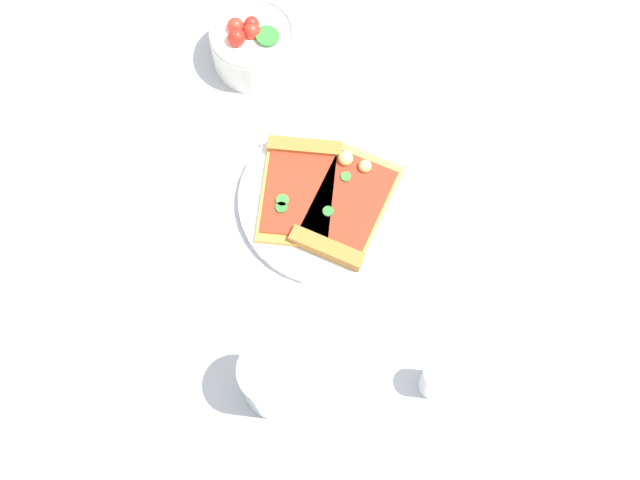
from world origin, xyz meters
TOP-DOWN VIEW (x-y plane):
  - ground_plane at (0.00, 0.00)m, footprint 2.40×2.40m
  - plate at (0.02, -0.01)m, footprint 0.23×0.23m
  - pizza_slice_near at (-0.01, 0.01)m, footprint 0.13×0.17m
  - pizza_slice_far at (0.04, -0.03)m, footprint 0.16×0.18m
  - salad_bowl at (-0.05, 0.22)m, footprint 0.12×0.12m
  - soda_glass at (-0.08, -0.24)m, footprint 0.07×0.07m
  - pepper_shaker at (0.11, -0.26)m, footprint 0.03×0.03m

SIDE VIEW (x-z plane):
  - ground_plane at x=0.00m, z-range 0.00..0.00m
  - plate at x=0.02m, z-range 0.00..0.01m
  - pizza_slice_near at x=-0.01m, z-range 0.01..0.03m
  - pizza_slice_far at x=0.04m, z-range 0.01..0.03m
  - pepper_shaker at x=0.11m, z-range 0.00..0.07m
  - salad_bowl at x=-0.05m, z-range 0.00..0.08m
  - soda_glass at x=-0.08m, z-range 0.00..0.10m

